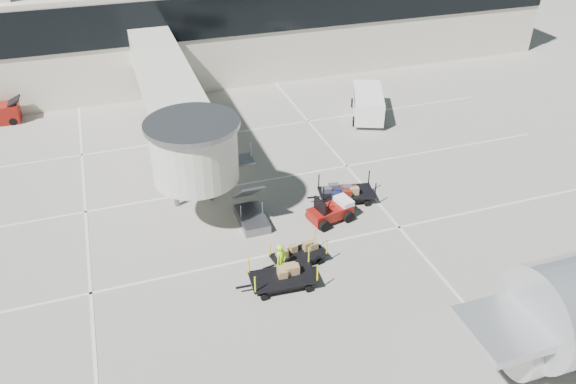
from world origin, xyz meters
name	(u,v)px	position (x,y,z in m)	size (l,w,h in m)	color
ground	(308,274)	(0.00, 0.00, 0.00)	(140.00, 140.00, 0.00)	#A8A396
lane_markings	(244,181)	(-0.67, 9.33, 0.01)	(40.00, 30.00, 0.02)	silver
terminal	(184,23)	(-0.35, 29.94, 4.11)	(64.00, 12.11, 15.20)	beige
jet_bridge	(175,105)	(-3.97, 12.26, 4.28)	(5.70, 20.40, 6.03)	beige
baggage_tug	(331,211)	(2.76, 3.83, 0.58)	(2.63, 1.99, 1.59)	maroon
suitcase_cart	(346,193)	(4.32, 5.31, 0.54)	(3.91, 2.10, 1.50)	black
box_cart_near	(299,255)	(-0.14, 0.97, 0.48)	(3.30, 1.69, 1.27)	black
box_cart_far	(284,277)	(-1.35, -0.43, 0.54)	(3.79, 1.71, 1.47)	black
ground_worker	(281,260)	(-1.25, 0.39, 0.90)	(0.65, 0.43, 1.80)	#A6FF1A
minivan	(368,101)	(10.55, 15.55, 1.16)	(3.84, 5.47, 1.93)	white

